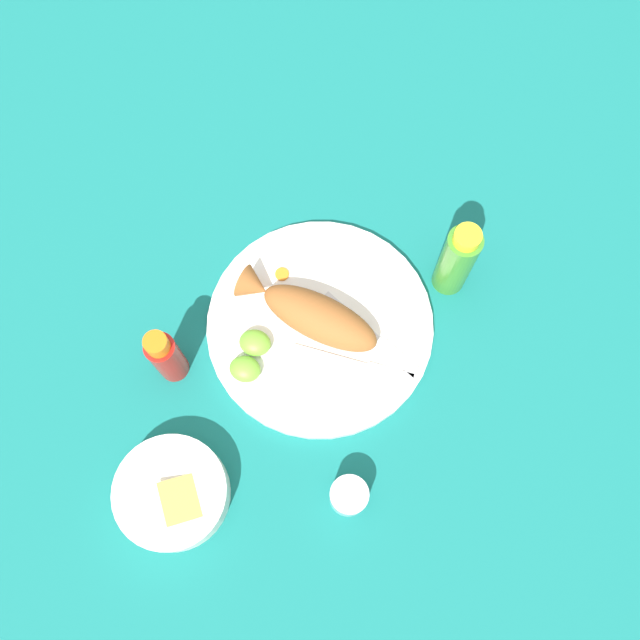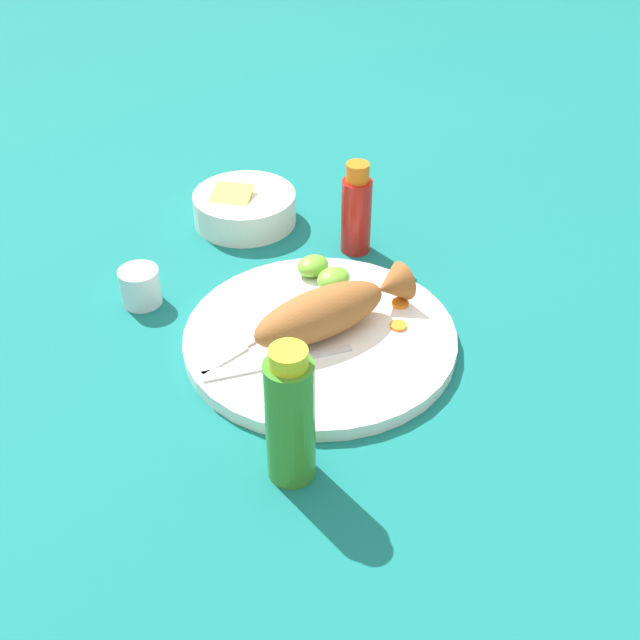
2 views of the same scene
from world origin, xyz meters
The scene contains 13 objects.
ground_plane centered at (0.00, 0.00, 0.00)m, with size 4.00×4.00×0.00m, color #146B66.
main_plate centered at (0.00, 0.00, 0.01)m, with size 0.34×0.34×0.02m, color white.
fried_fish centered at (-0.01, 0.00, 0.05)m, with size 0.23×0.10×0.06m.
fork_near centered at (0.09, 0.00, 0.02)m, with size 0.17×0.09×0.00m.
fork_far centered at (0.08, -0.04, 0.02)m, with size 0.19×0.02×0.00m.
carrot_slice_near centered at (-0.08, 0.06, 0.02)m, with size 0.02×0.02×0.00m, color orange.
carrot_slice_mid centered at (-0.12, 0.03, 0.02)m, with size 0.02×0.02×0.00m, color orange.
lime_wedge_main centered at (-0.08, -0.06, 0.03)m, with size 0.05×0.04×0.03m, color #6BB233.
lime_wedge_side centered at (-0.08, -0.10, 0.03)m, with size 0.05×0.04×0.03m, color #6BB233.
hot_sauce_bottle_red centered at (-0.19, -0.12, 0.06)m, with size 0.04×0.04×0.14m.
hot_sauce_bottle_green centered at (0.17, 0.13, 0.08)m, with size 0.05×0.05×0.17m.
salt_cup centered at (0.11, -0.23, 0.02)m, with size 0.05×0.05×0.05m.
guacamole_bowl centered at (-0.13, -0.30, 0.03)m, with size 0.16×0.16×0.06m.
Camera 1 is at (0.10, -0.32, 1.05)m, focal length 40.00 mm.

